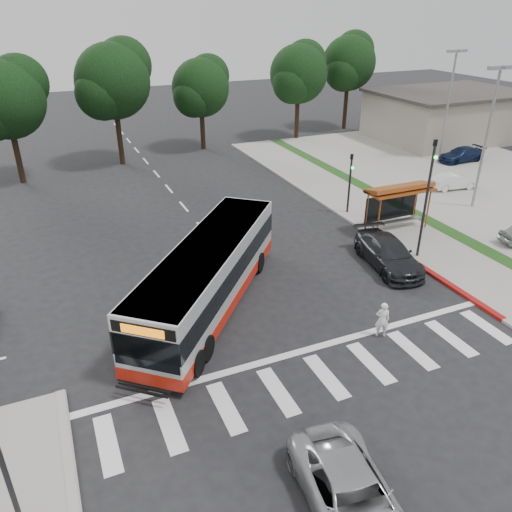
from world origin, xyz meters
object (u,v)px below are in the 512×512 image
silver_suv_south (352,498)px  transit_bus (209,277)px  dark_sedan (388,253)px  pedestrian (382,320)px

silver_suv_south → transit_bus: bearing=98.4°
transit_bus → dark_sedan: 9.88m
transit_bus → dark_sedan: (9.85, -0.01, -0.80)m
pedestrian → dark_sedan: bearing=-102.2°
transit_bus → silver_suv_south: bearing=-49.8°
pedestrian → silver_suv_south: bearing=75.4°
dark_sedan → transit_bus: bearing=-170.9°
transit_bus → pedestrian: bearing=-1.1°
transit_bus → dark_sedan: size_ratio=2.34×
dark_sedan → silver_suv_south: size_ratio=1.03×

